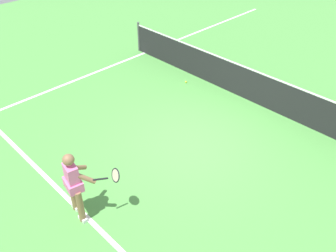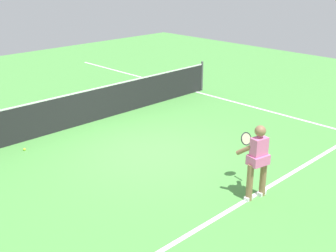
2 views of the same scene
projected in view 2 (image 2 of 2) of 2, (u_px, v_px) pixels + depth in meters
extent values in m
plane|color=#4C9342|center=(148.00, 151.00, 11.07)|extent=(28.37, 28.37, 0.00)
cube|color=white|center=(254.00, 196.00, 8.93)|extent=(9.71, 0.10, 0.01)
cube|color=white|center=(259.00, 109.00, 14.25)|extent=(0.10, 19.82, 0.01)
cylinder|color=#4C4C51|center=(202.00, 76.00, 16.12)|extent=(0.08, 0.08, 1.09)
cube|color=#232326|center=(84.00, 108.00, 12.76)|extent=(10.23, 0.02, 0.97)
cube|color=white|center=(83.00, 91.00, 12.58)|extent=(10.23, 0.02, 0.04)
cylinder|color=#8C6647|center=(250.00, 182.00, 8.65)|extent=(0.13, 0.13, 0.78)
cylinder|color=#8C6647|center=(263.00, 178.00, 8.84)|extent=(0.13, 0.13, 0.78)
cube|color=white|center=(249.00, 198.00, 8.78)|extent=(0.20, 0.10, 0.08)
cube|color=white|center=(262.00, 193.00, 8.96)|extent=(0.20, 0.10, 0.08)
cube|color=pink|center=(259.00, 150.00, 8.52)|extent=(0.35, 0.26, 0.52)
cube|color=pink|center=(258.00, 160.00, 8.59)|extent=(0.45, 0.35, 0.20)
sphere|color=#8C6647|center=(260.00, 131.00, 8.38)|extent=(0.22, 0.22, 0.22)
cylinder|color=#8C6647|center=(248.00, 148.00, 8.55)|extent=(0.20, 0.49, 0.37)
cylinder|color=#8C6647|center=(259.00, 145.00, 8.71)|extent=(0.36, 0.44, 0.37)
cylinder|color=black|center=(256.00, 141.00, 9.03)|extent=(0.09, 0.30, 0.14)
torus|color=black|center=(246.00, 139.00, 9.29)|extent=(0.30, 0.17, 0.28)
cylinder|color=beige|center=(246.00, 139.00, 9.29)|extent=(0.25, 0.14, 0.23)
sphere|color=#D1E533|center=(24.00, 149.00, 11.08)|extent=(0.07, 0.07, 0.07)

